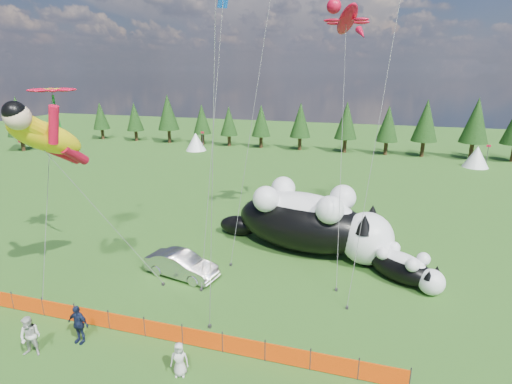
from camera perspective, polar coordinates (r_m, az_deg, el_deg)
ground at (r=22.95m, az=-9.25°, el=-15.76°), size 160.00×160.00×0.00m
safety_fence at (r=20.50m, az=-13.10°, el=-18.79°), size 22.06×0.06×1.10m
tree_line at (r=63.38m, az=8.43°, el=9.40°), size 90.00×4.00×8.00m
festival_tents at (r=58.30m, az=18.38°, el=5.44°), size 50.00×3.20×2.80m
cat_large at (r=28.20m, az=7.70°, el=-4.07°), size 12.97×6.54×4.73m
cat_small at (r=26.00m, az=20.44°, el=-10.06°), size 4.98×4.03×2.04m
car at (r=25.54m, az=-10.56°, el=-10.19°), size 4.91×2.47×1.54m
spectator_b at (r=21.43m, az=-29.54°, el=-17.53°), size 1.05×0.76×1.95m
spectator_c at (r=21.35m, az=-24.07°, el=-16.84°), size 1.17×0.65×1.94m
spectator_e at (r=18.35m, az=-10.89°, el=-22.44°), size 0.87×0.68×1.56m
superhero_kite at (r=22.91m, az=-27.76°, el=6.97°), size 7.18×5.52×11.93m
gecko_kite at (r=29.15m, az=12.87°, el=22.86°), size 4.43×11.21×17.48m
flower_kite at (r=27.25m, az=-27.09°, el=12.51°), size 3.55×6.66×12.27m
diamond_kite_a at (r=24.68m, az=-4.86°, el=24.15°), size 0.92×4.80×17.01m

